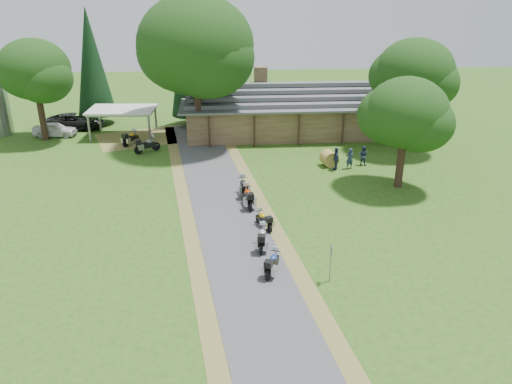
{
  "coord_description": "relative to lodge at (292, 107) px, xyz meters",
  "views": [
    {
      "loc": [
        -0.93,
        -23.33,
        14.0
      ],
      "look_at": [
        1.14,
        5.41,
        1.6
      ],
      "focal_mm": 35.0,
      "sensor_mm": 36.0,
      "label": 1
    }
  ],
  "objects": [
    {
      "name": "motorcycle_row_e",
      "position": [
        -5.5,
        -15.34,
        -1.77
      ],
      "size": [
        0.79,
        2.02,
        1.35
      ],
      "primitive_type": null,
      "rotation": [
        0.0,
        0.0,
        1.64
      ],
      "color": "black",
      "rests_on": "ground"
    },
    {
      "name": "motorcycle_row_c",
      "position": [
        -4.53,
        -20.42,
        -1.87
      ],
      "size": [
        1.18,
        1.78,
        1.16
      ],
      "primitive_type": null,
      "rotation": [
        0.0,
        0.0,
        1.98
      ],
      "color": "#D49600",
      "rests_on": "ground"
    },
    {
      "name": "motorcycle_carport_b",
      "position": [
        -13.4,
        -5.4,
        -1.72
      ],
      "size": [
        2.16,
        1.75,
        1.46
      ],
      "primitive_type": null,
      "rotation": [
        0.0,
        0.0,
        0.58
      ],
      "color": "slate",
      "rests_on": "ground"
    },
    {
      "name": "cedar_far",
      "position": [
        -19.64,
        4.38,
        3.35
      ],
      "size": [
        3.82,
        3.82,
        11.61
      ],
      "primitive_type": "cone",
      "color": "black",
      "rests_on": "ground"
    },
    {
      "name": "oak_driveway",
      "position": [
        5.79,
        -14.59,
        1.98
      ],
      "size": [
        5.76,
        5.76,
        8.86
      ],
      "primitive_type": null,
      "color": "#13330F",
      "rests_on": "ground"
    },
    {
      "name": "motorcycle_carport_a",
      "position": [
        -15.16,
        -3.16,
        -1.77
      ],
      "size": [
        1.51,
        2.06,
        1.36
      ],
      "primitive_type": null,
      "rotation": [
        0.0,
        0.0,
        1.08
      ],
      "color": "#C98F13",
      "rests_on": "ground"
    },
    {
      "name": "hay_bale",
      "position": [
        1.67,
        -9.95,
        -1.82
      ],
      "size": [
        1.45,
        1.37,
        1.25
      ],
      "primitive_type": "cylinder",
      "rotation": [
        1.57,
        0.0,
        0.19
      ],
      "color": "olive",
      "rests_on": "ground"
    },
    {
      "name": "lodge",
      "position": [
        0.0,
        0.0,
        0.0
      ],
      "size": [
        21.4,
        9.4,
        4.9
      ],
      "primitive_type": null,
      "color": "brown",
      "rests_on": "ground"
    },
    {
      "name": "oak_lodge_right",
      "position": [
        9.3,
        -6.29,
        3.01
      ],
      "size": [
        6.58,
        6.58,
        10.91
      ],
      "primitive_type": null,
      "color": "#13330F",
      "rests_on": "ground"
    },
    {
      "name": "cedar_near",
      "position": [
        -9.79,
        3.14,
        4.72
      ],
      "size": [
        4.24,
        4.24,
        14.35
      ],
      "primitive_type": "cone",
      "color": "black",
      "rests_on": "ground"
    },
    {
      "name": "carport",
      "position": [
        -16.22,
        -0.3,
        -1.12
      ],
      "size": [
        6.37,
        4.44,
        2.67
      ],
      "primitive_type": null,
      "rotation": [
        0.0,
        0.0,
        -0.06
      ],
      "color": "silver",
      "rests_on": "ground"
    },
    {
      "name": "person_b",
      "position": [
        4.45,
        -9.89,
        -1.52
      ],
      "size": [
        0.65,
        0.62,
        1.86
      ],
      "primitive_type": "imported",
      "rotation": [
        0.0,
        0.0,
        2.52
      ],
      "color": "#273351",
      "rests_on": "ground"
    },
    {
      "name": "motorcycle_row_b",
      "position": [
        -4.82,
        -22.8,
        -1.79
      ],
      "size": [
        0.9,
        2.01,
        1.33
      ],
      "primitive_type": null,
      "rotation": [
        0.0,
        0.0,
        1.43
      ],
      "color": "#ADB0B6",
      "rests_on": "ground"
    },
    {
      "name": "oak_silo",
      "position": [
        -23.44,
        -0.96,
        2.8
      ],
      "size": [
        6.36,
        6.36,
        10.5
      ],
      "primitive_type": null,
      "color": "#13330F",
      "rests_on": "ground"
    },
    {
      "name": "car_dark_suv",
      "position": [
        -21.55,
        2.47,
        -1.27
      ],
      "size": [
        2.88,
        6.29,
        2.37
      ],
      "primitive_type": "imported",
      "rotation": [
        0.0,
        0.0,
        1.61
      ],
      "color": "black",
      "rests_on": "ground"
    },
    {
      "name": "car_white_sedan",
      "position": [
        -22.82,
        0.03,
        -1.59
      ],
      "size": [
        2.58,
        5.3,
        1.71
      ],
      "primitive_type": "imported",
      "rotation": [
        0.0,
        0.0,
        1.49
      ],
      "color": "silver",
      "rests_on": "ground"
    },
    {
      "name": "ground",
      "position": [
        -6.0,
        -24.0,
        -2.45
      ],
      "size": [
        120.0,
        120.0,
        0.0
      ],
      "primitive_type": "plane",
      "color": "#2B5116",
      "rests_on": "ground"
    },
    {
      "name": "person_a",
      "position": [
        3.15,
        -10.66,
        -1.46
      ],
      "size": [
        0.64,
        0.53,
        1.98
      ],
      "primitive_type": "imported",
      "rotation": [
        0.0,
        0.0,
        3.38
      ],
      "color": "#273351",
      "rests_on": "ground"
    },
    {
      "name": "motorcycle_row_a",
      "position": [
        -4.51,
        -25.45,
        -1.84
      ],
      "size": [
        1.24,
        1.88,
        1.23
      ],
      "primitive_type": null,
      "rotation": [
        0.0,
        0.0,
        1.17
      ],
      "color": "navy",
      "rests_on": "ground"
    },
    {
      "name": "person_c",
      "position": [
        2.0,
        -10.85,
        -1.38
      ],
      "size": [
        0.45,
        0.62,
        2.15
      ],
      "primitive_type": "imported",
      "rotation": [
        0.0,
        0.0,
        4.73
      ],
      "color": "#273351",
      "rests_on": "ground"
    },
    {
      "name": "driveway",
      "position": [
        -6.5,
        -20.0,
        -2.45
      ],
      "size": [
        51.95,
        51.95,
        0.0
      ],
      "primitive_type": "plane",
      "rotation": [
        0.0,
        0.0,
        0.14
      ],
      "color": "#424244",
      "rests_on": "ground"
    },
    {
      "name": "sign_post",
      "position": [
        -1.75,
        -26.47,
        -1.42
      ],
      "size": [
        0.37,
        0.06,
        2.06
      ],
      "primitive_type": null,
      "color": "gray",
      "rests_on": "ground"
    },
    {
      "name": "motorcycle_row_d",
      "position": [
        -5.29,
        -17.18,
        -1.74
      ],
      "size": [
        0.93,
        2.15,
        1.43
      ],
      "primitive_type": null,
      "rotation": [
        0.0,
        0.0,
        1.69
      ],
      "color": "#B93009",
      "rests_on": "ground"
    },
    {
      "name": "oak_lodge_left",
      "position": [
        -8.92,
        -3.41,
        4.61
      ],
      "size": [
        9.95,
        9.95,
        14.13
      ],
      "primitive_type": null,
      "color": "#13330F",
      "rests_on": "ground"
    }
  ]
}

